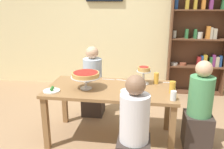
{
  "coord_description": "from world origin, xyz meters",
  "views": [
    {
      "loc": [
        0.44,
        -2.9,
        1.82
      ],
      "look_at": [
        0.0,
        0.1,
        0.89
      ],
      "focal_mm": 38.44,
      "sensor_mm": 36.0,
      "label": 1
    }
  ],
  "objects_px": {
    "personal_pizza_stand": "(144,72)",
    "cutlery_fork_near": "(77,79)",
    "bookshelf": "(199,38)",
    "cutlery_knife_far": "(108,79)",
    "diner_near_right": "(134,136)",
    "water_glass_clear_far": "(173,96)",
    "salad_plate_near_diner": "(52,90)",
    "cutlery_knife_near": "(169,83)",
    "beer_glass_amber_short": "(172,87)",
    "diner_far_left": "(93,86)",
    "dining_table": "(111,94)",
    "diner_head_east": "(199,111)",
    "deep_dish_pizza_stand": "(86,75)",
    "cutlery_fork_far": "(122,80)",
    "salad_plate_far_diner": "(129,90)",
    "water_glass_clear_near": "(86,79)",
    "beer_glass_amber_tall": "(156,78)"
  },
  "relations": [
    {
      "from": "cutlery_fork_near",
      "to": "salad_plate_near_diner",
      "type": "bearing_deg",
      "value": 60.66
    },
    {
      "from": "salad_plate_near_diner",
      "to": "cutlery_knife_near",
      "type": "bearing_deg",
      "value": 20.31
    },
    {
      "from": "salad_plate_far_diner",
      "to": "water_glass_clear_near",
      "type": "relative_size",
      "value": 2.15
    },
    {
      "from": "salad_plate_near_diner",
      "to": "diner_near_right",
      "type": "bearing_deg",
      "value": -24.8
    },
    {
      "from": "salad_plate_near_diner",
      "to": "cutlery_fork_far",
      "type": "distance_m",
      "value": 1.0
    },
    {
      "from": "bookshelf",
      "to": "cutlery_knife_near",
      "type": "distance_m",
      "value": 1.87
    },
    {
      "from": "water_glass_clear_far",
      "to": "water_glass_clear_near",
      "type": "bearing_deg",
      "value": 157.39
    },
    {
      "from": "salad_plate_near_diner",
      "to": "beer_glass_amber_short",
      "type": "distance_m",
      "value": 1.5
    },
    {
      "from": "personal_pizza_stand",
      "to": "cutlery_knife_near",
      "type": "xyz_separation_m",
      "value": [
        0.36,
        0.1,
        -0.17
      ]
    },
    {
      "from": "diner_far_left",
      "to": "diner_near_right",
      "type": "height_order",
      "value": "same"
    },
    {
      "from": "personal_pizza_stand",
      "to": "cutlery_fork_near",
      "type": "distance_m",
      "value": 0.97
    },
    {
      "from": "deep_dish_pizza_stand",
      "to": "cutlery_knife_near",
      "type": "height_order",
      "value": "deep_dish_pizza_stand"
    },
    {
      "from": "salad_plate_near_diner",
      "to": "cutlery_knife_near",
      "type": "distance_m",
      "value": 1.59
    },
    {
      "from": "bookshelf",
      "to": "water_glass_clear_far",
      "type": "height_order",
      "value": "bookshelf"
    },
    {
      "from": "salad_plate_far_diner",
      "to": "cutlery_knife_near",
      "type": "relative_size",
      "value": 1.19
    },
    {
      "from": "diner_head_east",
      "to": "salad_plate_far_diner",
      "type": "bearing_deg",
      "value": 5.27
    },
    {
      "from": "bookshelf",
      "to": "beer_glass_amber_short",
      "type": "xyz_separation_m",
      "value": [
        -0.68,
        -2.09,
        -0.31
      ]
    },
    {
      "from": "diner_near_right",
      "to": "cutlery_knife_far",
      "type": "relative_size",
      "value": 6.39
    },
    {
      "from": "dining_table",
      "to": "diner_near_right",
      "type": "relative_size",
      "value": 1.45
    },
    {
      "from": "personal_pizza_stand",
      "to": "salad_plate_near_diner",
      "type": "xyz_separation_m",
      "value": [
        -1.13,
        -0.45,
        -0.16
      ]
    },
    {
      "from": "diner_head_east",
      "to": "cutlery_knife_near",
      "type": "xyz_separation_m",
      "value": [
        -0.35,
        0.34,
        0.25
      ]
    },
    {
      "from": "diner_near_right",
      "to": "water_glass_clear_far",
      "type": "distance_m",
      "value": 0.67
    },
    {
      "from": "cutlery_fork_near",
      "to": "cutlery_knife_near",
      "type": "distance_m",
      "value": 1.31
    },
    {
      "from": "deep_dish_pizza_stand",
      "to": "cutlery_knife_near",
      "type": "xyz_separation_m",
      "value": [
        1.09,
        0.4,
        -0.18
      ]
    },
    {
      "from": "beer_glass_amber_tall",
      "to": "cutlery_knife_near",
      "type": "distance_m",
      "value": 0.21
    },
    {
      "from": "cutlery_knife_near",
      "to": "cutlery_fork_far",
      "type": "relative_size",
      "value": 1.0
    },
    {
      "from": "bookshelf",
      "to": "water_glass_clear_near",
      "type": "xyz_separation_m",
      "value": [
        -1.82,
        -1.85,
        -0.33
      ]
    },
    {
      "from": "beer_glass_amber_short",
      "to": "cutlery_fork_far",
      "type": "relative_size",
      "value": 0.82
    },
    {
      "from": "salad_plate_far_diner",
      "to": "beer_glass_amber_tall",
      "type": "xyz_separation_m",
      "value": [
        0.34,
        0.37,
        0.06
      ]
    },
    {
      "from": "salad_plate_near_diner",
      "to": "cutlery_fork_near",
      "type": "xyz_separation_m",
      "value": [
        0.17,
        0.53,
        -0.01
      ]
    },
    {
      "from": "dining_table",
      "to": "cutlery_knife_near",
      "type": "height_order",
      "value": "cutlery_knife_near"
    },
    {
      "from": "water_glass_clear_near",
      "to": "cutlery_knife_near",
      "type": "height_order",
      "value": "water_glass_clear_near"
    },
    {
      "from": "cutlery_fork_near",
      "to": "beer_glass_amber_short",
      "type": "bearing_deg",
      "value": 153.32
    },
    {
      "from": "diner_head_east",
      "to": "salad_plate_near_diner",
      "type": "xyz_separation_m",
      "value": [
        -1.84,
        -0.21,
        0.26
      ]
    },
    {
      "from": "cutlery_knife_far",
      "to": "deep_dish_pizza_stand",
      "type": "bearing_deg",
      "value": 64.98
    },
    {
      "from": "deep_dish_pizza_stand",
      "to": "water_glass_clear_near",
      "type": "bearing_deg",
      "value": 103.51
    },
    {
      "from": "water_glass_clear_near",
      "to": "beer_glass_amber_tall",
      "type": "bearing_deg",
      "value": 5.18
    },
    {
      "from": "salad_plate_near_diner",
      "to": "salad_plate_far_diner",
      "type": "distance_m",
      "value": 0.97
    },
    {
      "from": "dining_table",
      "to": "diner_near_right",
      "type": "height_order",
      "value": "diner_near_right"
    },
    {
      "from": "diner_far_left",
      "to": "water_glass_clear_far",
      "type": "relative_size",
      "value": 10.45
    },
    {
      "from": "bookshelf",
      "to": "cutlery_knife_far",
      "type": "bearing_deg",
      "value": -132.33
    },
    {
      "from": "salad_plate_far_diner",
      "to": "cutlery_knife_near",
      "type": "xyz_separation_m",
      "value": [
        0.53,
        0.42,
        -0.02
      ]
    },
    {
      "from": "dining_table",
      "to": "cutlery_fork_near",
      "type": "xyz_separation_m",
      "value": [
        -0.54,
        0.3,
        0.1
      ]
    },
    {
      "from": "diner_far_left",
      "to": "bookshelf",
      "type": "bearing_deg",
      "value": 125.34
    },
    {
      "from": "beer_glass_amber_tall",
      "to": "cutlery_knife_near",
      "type": "bearing_deg",
      "value": 17.58
    },
    {
      "from": "diner_far_left",
      "to": "cutlery_fork_far",
      "type": "xyz_separation_m",
      "value": [
        0.52,
        -0.38,
        0.25
      ]
    },
    {
      "from": "deep_dish_pizza_stand",
      "to": "cutlery_fork_near",
      "type": "distance_m",
      "value": 0.47
    },
    {
      "from": "cutlery_fork_near",
      "to": "dining_table",
      "type": "bearing_deg",
      "value": 140.24
    },
    {
      "from": "bookshelf",
      "to": "beer_glass_amber_tall",
      "type": "xyz_separation_m",
      "value": [
        -0.86,
        -1.76,
        -0.31
      ]
    },
    {
      "from": "deep_dish_pizza_stand",
      "to": "cutlery_fork_near",
      "type": "xyz_separation_m",
      "value": [
        -0.23,
        0.38,
        -0.18
      ]
    }
  ]
}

